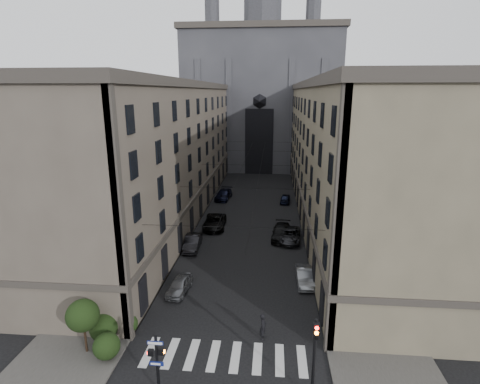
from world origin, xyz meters
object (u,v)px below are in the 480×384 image
(car_right_near, at_px, (304,276))
(pedestrian, at_px, (263,326))
(car_right_midnear, at_px, (290,235))
(car_left_midnear, at_px, (193,242))
(car_left_near, at_px, (179,285))
(pedestrian_signal_left, at_px, (157,360))
(traffic_light_right, at_px, (315,350))
(car_left_midfar, at_px, (215,222))
(car_right_far, at_px, (285,199))
(car_left_far, at_px, (224,195))
(gothic_tower, at_px, (261,90))
(car_right_midfar, at_px, (281,232))

(car_right_near, distance_m, pedestrian, 9.28)
(car_right_midnear, bearing_deg, car_left_midnear, -159.05)
(car_left_near, bearing_deg, pedestrian_signal_left, -76.17)
(traffic_light_right, xyz_separation_m, car_left_midfar, (-10.08, 27.72, -2.48))
(car_right_near, bearing_deg, car_right_far, 89.59)
(car_right_far, height_order, pedestrian, pedestrian)
(traffic_light_right, bearing_deg, car_right_far, 90.62)
(pedestrian_signal_left, height_order, car_left_midnear, pedestrian_signal_left)
(car_left_midnear, bearing_deg, car_right_midnear, 13.90)
(car_left_far, bearing_deg, gothic_tower, 85.89)
(car_left_far, bearing_deg, car_left_near, -85.07)
(car_left_far, relative_size, car_right_far, 1.45)
(car_right_midnear, bearing_deg, car_left_midfar, 163.79)
(car_left_near, distance_m, car_right_midfar, 16.52)
(car_right_midfar, bearing_deg, car_left_near, -119.41)
(traffic_light_right, height_order, car_left_far, traffic_light_right)
(gothic_tower, bearing_deg, pedestrian, -87.84)
(car_right_near, xyz_separation_m, car_right_midfar, (-1.94, 10.98, 0.09))
(car_left_midnear, distance_m, car_right_midnear, 11.68)
(pedestrian_signal_left, distance_m, car_right_midnear, 26.02)
(gothic_tower, distance_m, pedestrian, 69.90)
(car_left_midfar, xyz_separation_m, car_right_near, (10.68, -13.97, -0.10))
(car_right_midnear, relative_size, car_right_midfar, 0.97)
(car_left_far, height_order, car_right_near, car_left_far)
(pedestrian_signal_left, xyz_separation_m, car_right_midfar, (7.78, 25.15, -1.52))
(car_left_midfar, relative_size, car_right_midfar, 1.06)
(gothic_tower, distance_m, car_right_midnear, 52.16)
(pedestrian, bearing_deg, car_left_far, 21.63)
(car_left_midfar, height_order, car_right_far, car_left_midfar)
(pedestrian_signal_left, distance_m, car_left_midnear, 21.35)
(car_left_midfar, height_order, car_right_midfar, car_left_midfar)
(gothic_tower, xyz_separation_m, car_left_midnear, (-5.96, -52.30, -17.02))
(gothic_tower, distance_m, car_left_near, 64.45)
(car_left_midfar, bearing_deg, car_left_near, -93.76)
(traffic_light_right, distance_m, car_right_midfar, 24.89)
(car_left_midnear, distance_m, car_right_near, 14.02)
(car_right_midfar, bearing_deg, car_left_far, 124.38)
(car_right_far, bearing_deg, pedestrian, -89.00)
(car_left_far, relative_size, pedestrian, 2.74)
(gothic_tower, relative_size, car_right_far, 15.30)
(car_left_far, bearing_deg, car_left_midnear, -87.49)
(pedestrian_signal_left, distance_m, car_left_far, 41.84)
(car_right_near, distance_m, car_right_far, 26.37)
(car_right_midnear, bearing_deg, traffic_light_right, -84.60)
(pedestrian, bearing_deg, car_right_near, -13.42)
(traffic_light_right, bearing_deg, car_right_midnear, 90.83)
(car_left_near, height_order, car_right_midnear, car_right_midnear)
(car_left_near, bearing_deg, pedestrian, -31.53)
(pedestrian_signal_left, relative_size, car_right_far, 1.06)
(traffic_light_right, height_order, car_right_midnear, traffic_light_right)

